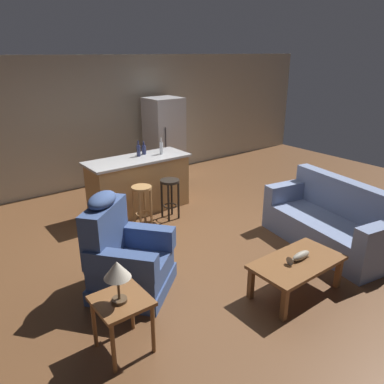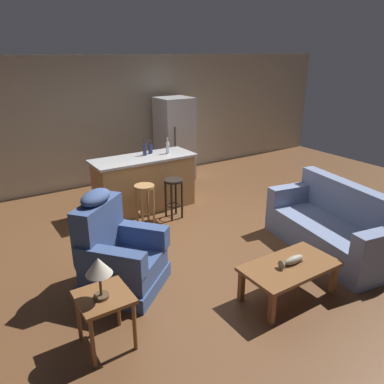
% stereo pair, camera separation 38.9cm
% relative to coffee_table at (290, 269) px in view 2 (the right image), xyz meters
% --- Properties ---
extents(ground_plane, '(12.00, 12.00, 0.00)m').
position_rel_coffee_table_xyz_m(ground_plane, '(-0.20, 1.90, -0.36)').
color(ground_plane, brown).
extents(back_wall, '(12.00, 0.05, 2.60)m').
position_rel_coffee_table_xyz_m(back_wall, '(-0.20, 5.02, 0.94)').
color(back_wall, '#A89E89').
rests_on(back_wall, ground_plane).
extents(coffee_table, '(1.10, 0.60, 0.42)m').
position_rel_coffee_table_xyz_m(coffee_table, '(0.00, 0.00, 0.00)').
color(coffee_table, brown).
rests_on(coffee_table, ground_plane).
extents(fish_figurine, '(0.34, 0.10, 0.10)m').
position_rel_coffee_table_xyz_m(fish_figurine, '(0.02, 0.00, 0.10)').
color(fish_figurine, '#4C3823').
rests_on(fish_figurine, coffee_table).
extents(couch, '(1.15, 2.02, 0.94)m').
position_rel_coffee_table_xyz_m(couch, '(1.34, 0.44, -0.02)').
color(couch, '#707FA3').
rests_on(couch, ground_plane).
extents(recliner_near_lamp, '(1.18, 1.18, 1.20)m').
position_rel_coffee_table_xyz_m(recliner_near_lamp, '(-1.53, 1.25, 0.06)').
color(recliner_near_lamp, '#384C7A').
rests_on(recliner_near_lamp, ground_plane).
extents(end_table, '(0.48, 0.48, 0.56)m').
position_rel_coffee_table_xyz_m(end_table, '(-2.01, 0.40, 0.10)').
color(end_table, brown).
rests_on(end_table, ground_plane).
extents(table_lamp, '(0.24, 0.24, 0.41)m').
position_rel_coffee_table_xyz_m(table_lamp, '(-2.03, 0.39, 0.50)').
color(table_lamp, '#4C3823').
rests_on(table_lamp, end_table).
extents(kitchen_island, '(1.80, 0.70, 0.95)m').
position_rel_coffee_table_xyz_m(kitchen_island, '(-0.20, 3.25, 0.11)').
color(kitchen_island, '#AD7F4C').
rests_on(kitchen_island, ground_plane).
extents(bar_stool_left, '(0.32, 0.32, 0.68)m').
position_rel_coffee_table_xyz_m(bar_stool_left, '(-0.51, 2.62, 0.11)').
color(bar_stool_left, '#A87A47').
rests_on(bar_stool_left, ground_plane).
extents(bar_stool_right, '(0.32, 0.32, 0.68)m').
position_rel_coffee_table_xyz_m(bar_stool_right, '(0.03, 2.62, 0.11)').
color(bar_stool_right, black).
rests_on(bar_stool_right, ground_plane).
extents(refrigerator, '(0.70, 0.69, 1.76)m').
position_rel_coffee_table_xyz_m(refrigerator, '(1.13, 4.45, 0.52)').
color(refrigerator, '#B7B7BC').
rests_on(refrigerator, ground_plane).
extents(bottle_tall_green, '(0.06, 0.06, 0.27)m').
position_rel_coffee_table_xyz_m(bottle_tall_green, '(-0.12, 3.34, 0.69)').
color(bottle_tall_green, '#23284C').
rests_on(bottle_tall_green, kitchen_island).
extents(bottle_short_amber, '(0.06, 0.06, 0.29)m').
position_rel_coffee_table_xyz_m(bottle_short_amber, '(0.27, 3.23, 0.70)').
color(bottle_short_amber, silver).
rests_on(bottle_short_amber, kitchen_island).
extents(bottle_wine_dark, '(0.07, 0.07, 0.23)m').
position_rel_coffee_table_xyz_m(bottle_wine_dark, '(0.02, 3.41, 0.67)').
color(bottle_wine_dark, '#23284C').
rests_on(bottle_wine_dark, kitchen_island).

